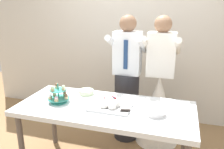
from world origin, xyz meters
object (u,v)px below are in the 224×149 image
object	(u,v)px
person_groom	(127,86)
main_cake_tray	(110,104)
person_bride	(158,101)
plate_stack	(155,110)
dessert_table	(105,113)
round_cake	(86,93)
cupcake_stand	(58,95)

from	to	relation	value
person_groom	main_cake_tray	bearing A→B (deg)	-89.73
person_bride	main_cake_tray	bearing A→B (deg)	-117.68
plate_stack	person_bride	size ratio (longest dim) A/B	0.12
dessert_table	plate_stack	bearing A→B (deg)	-3.49
main_cake_tray	person_bride	distance (m)	0.92
dessert_table	person_groom	size ratio (longest dim) A/B	1.08
dessert_table	round_cake	size ratio (longest dim) A/B	7.50
dessert_table	main_cake_tray	world-z (taller)	main_cake_tray
main_cake_tray	person_groom	bearing A→B (deg)	90.27
cupcake_stand	plate_stack	xyz separation A→B (m)	(1.01, 0.01, -0.04)
cupcake_stand	person_bride	world-z (taller)	person_bride
dessert_table	plate_stack	size ratio (longest dim) A/B	8.92
cupcake_stand	plate_stack	size ratio (longest dim) A/B	1.14
plate_stack	round_cake	bearing A→B (deg)	161.88
main_cake_tray	person_groom	size ratio (longest dim) A/B	0.26
person_groom	cupcake_stand	bearing A→B (deg)	-125.83
cupcake_stand	plate_stack	distance (m)	1.01
dessert_table	plate_stack	distance (m)	0.52
cupcake_stand	round_cake	world-z (taller)	cupcake_stand
dessert_table	person_bride	bearing A→B (deg)	58.26
main_cake_tray	person_groom	distance (m)	0.76
dessert_table	cupcake_stand	bearing A→B (deg)	-174.88
main_cake_tray	person_groom	xyz separation A→B (m)	(-0.00, 0.75, -0.07)
dessert_table	main_cake_tray	distance (m)	0.13
round_cake	person_groom	distance (m)	0.62
round_cake	person_bride	distance (m)	0.97
dessert_table	plate_stack	xyz separation A→B (m)	(0.51, -0.03, 0.11)
plate_stack	person_bride	xyz separation A→B (m)	(-0.04, 0.79, -0.23)
person_bride	plate_stack	bearing A→B (deg)	-87.42
main_cake_tray	plate_stack	world-z (taller)	main_cake_tray
plate_stack	person_groom	xyz separation A→B (m)	(-0.45, 0.76, -0.07)
plate_stack	person_groom	world-z (taller)	person_groom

